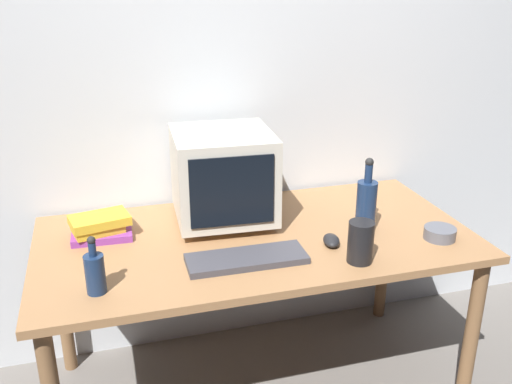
{
  "coord_description": "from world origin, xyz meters",
  "views": [
    {
      "loc": [
        -0.54,
        -1.9,
        1.68
      ],
      "look_at": [
        0.0,
        0.0,
        0.9
      ],
      "focal_mm": 40.05,
      "sensor_mm": 36.0,
      "label": 1
    }
  ],
  "objects_px": {
    "bottle_tall": "(366,204)",
    "book_stack": "(100,227)",
    "crt_monitor": "(223,176)",
    "metal_canister": "(361,242)",
    "cd_spindle": "(440,233)",
    "computer_mouse": "(331,240)",
    "keyboard": "(247,259)",
    "bottle_short": "(95,272)"
  },
  "relations": [
    {
      "from": "bottle_tall",
      "to": "metal_canister",
      "type": "xyz_separation_m",
      "value": [
        -0.13,
        -0.22,
        -0.04
      ]
    },
    {
      "from": "book_stack",
      "to": "metal_canister",
      "type": "height_order",
      "value": "metal_canister"
    },
    {
      "from": "book_stack",
      "to": "cd_spindle",
      "type": "distance_m",
      "value": 1.29
    },
    {
      "from": "bottle_short",
      "to": "metal_canister",
      "type": "height_order",
      "value": "bottle_short"
    },
    {
      "from": "bottle_short",
      "to": "metal_canister",
      "type": "distance_m",
      "value": 0.89
    },
    {
      "from": "bottle_tall",
      "to": "computer_mouse",
      "type": "bearing_deg",
      "value": -155.66
    },
    {
      "from": "metal_canister",
      "to": "keyboard",
      "type": "bearing_deg",
      "value": 164.52
    },
    {
      "from": "bottle_short",
      "to": "metal_canister",
      "type": "xyz_separation_m",
      "value": [
        0.89,
        -0.04,
        0.0
      ]
    },
    {
      "from": "computer_mouse",
      "to": "metal_canister",
      "type": "distance_m",
      "value": 0.16
    },
    {
      "from": "book_stack",
      "to": "bottle_tall",
      "type": "bearing_deg",
      "value": -12.63
    },
    {
      "from": "bottle_tall",
      "to": "keyboard",
      "type": "bearing_deg",
      "value": -166.86
    },
    {
      "from": "book_stack",
      "to": "cd_spindle",
      "type": "bearing_deg",
      "value": -16.51
    },
    {
      "from": "computer_mouse",
      "to": "bottle_tall",
      "type": "height_order",
      "value": "bottle_tall"
    },
    {
      "from": "computer_mouse",
      "to": "bottle_tall",
      "type": "distance_m",
      "value": 0.21
    },
    {
      "from": "computer_mouse",
      "to": "metal_canister",
      "type": "xyz_separation_m",
      "value": [
        0.04,
        -0.15,
        0.06
      ]
    },
    {
      "from": "crt_monitor",
      "to": "keyboard",
      "type": "distance_m",
      "value": 0.4
    },
    {
      "from": "crt_monitor",
      "to": "book_stack",
      "type": "height_order",
      "value": "crt_monitor"
    },
    {
      "from": "bottle_tall",
      "to": "book_stack",
      "type": "bearing_deg",
      "value": 167.37
    },
    {
      "from": "cd_spindle",
      "to": "metal_canister",
      "type": "distance_m",
      "value": 0.38
    },
    {
      "from": "bottle_short",
      "to": "cd_spindle",
      "type": "distance_m",
      "value": 1.26
    },
    {
      "from": "computer_mouse",
      "to": "cd_spindle",
      "type": "height_order",
      "value": "cd_spindle"
    },
    {
      "from": "keyboard",
      "to": "cd_spindle",
      "type": "height_order",
      "value": "cd_spindle"
    },
    {
      "from": "bottle_tall",
      "to": "book_stack",
      "type": "distance_m",
      "value": 1.02
    },
    {
      "from": "keyboard",
      "to": "computer_mouse",
      "type": "height_order",
      "value": "computer_mouse"
    },
    {
      "from": "computer_mouse",
      "to": "book_stack",
      "type": "bearing_deg",
      "value": 173.95
    },
    {
      "from": "crt_monitor",
      "to": "cd_spindle",
      "type": "height_order",
      "value": "crt_monitor"
    },
    {
      "from": "cd_spindle",
      "to": "metal_canister",
      "type": "bearing_deg",
      "value": -167.72
    },
    {
      "from": "computer_mouse",
      "to": "keyboard",
      "type": "bearing_deg",
      "value": -159.02
    },
    {
      "from": "keyboard",
      "to": "bottle_tall",
      "type": "distance_m",
      "value": 0.53
    },
    {
      "from": "keyboard",
      "to": "cd_spindle",
      "type": "distance_m",
      "value": 0.75
    },
    {
      "from": "metal_canister",
      "to": "computer_mouse",
      "type": "bearing_deg",
      "value": 106.96
    },
    {
      "from": "crt_monitor",
      "to": "bottle_tall",
      "type": "bearing_deg",
      "value": -25.63
    },
    {
      "from": "bottle_tall",
      "to": "metal_canister",
      "type": "distance_m",
      "value": 0.26
    },
    {
      "from": "bottle_tall",
      "to": "book_stack",
      "type": "xyz_separation_m",
      "value": [
        -0.99,
        0.22,
        -0.07
      ]
    },
    {
      "from": "keyboard",
      "to": "computer_mouse",
      "type": "relative_size",
      "value": 4.2
    },
    {
      "from": "keyboard",
      "to": "computer_mouse",
      "type": "distance_m",
      "value": 0.34
    },
    {
      "from": "bottle_tall",
      "to": "book_stack",
      "type": "height_order",
      "value": "bottle_tall"
    },
    {
      "from": "keyboard",
      "to": "crt_monitor",
      "type": "bearing_deg",
      "value": 90.25
    },
    {
      "from": "computer_mouse",
      "to": "crt_monitor",
      "type": "bearing_deg",
      "value": 150.12
    },
    {
      "from": "computer_mouse",
      "to": "metal_canister",
      "type": "height_order",
      "value": "metal_canister"
    },
    {
      "from": "keyboard",
      "to": "metal_canister",
      "type": "distance_m",
      "value": 0.4
    },
    {
      "from": "crt_monitor",
      "to": "computer_mouse",
      "type": "bearing_deg",
      "value": -43.99
    }
  ]
}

